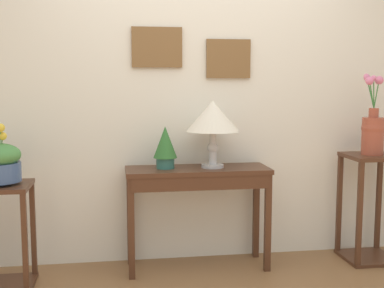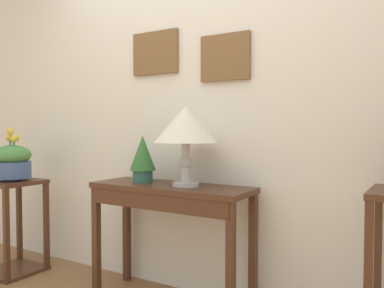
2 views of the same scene
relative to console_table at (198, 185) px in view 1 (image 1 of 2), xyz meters
The scene contains 7 objects.
back_wall_with_art 0.81m from the console_table, 85.66° to the left, with size 9.00×0.13×2.80m.
console_table is the anchor object (origin of this frame).
table_lamp 0.52m from the console_table, 10.77° to the left, with size 0.40×0.40×0.51m.
potted_plant_on_console 0.39m from the console_table, behind, with size 0.18×0.18×0.32m.
pedestal_stand_left 1.42m from the console_table, behind, with size 0.39×0.39×0.73m.
pedestal_stand_right 1.40m from the console_table, ahead, with size 0.39×0.39×0.86m.
flower_vase_tall_right 1.44m from the console_table, ahead, with size 0.18×0.21×0.63m.
Camera 1 is at (-0.64, -2.64, 1.42)m, focal length 47.04 mm.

